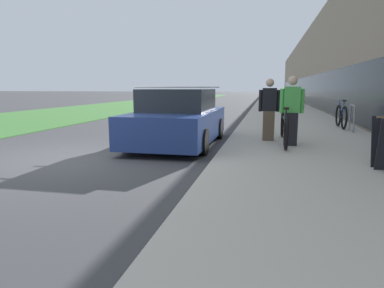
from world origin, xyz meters
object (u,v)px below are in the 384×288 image
person_rider (291,111)px  person_bystander (269,110)px  bike_rack_hoop (352,115)px  cruiser_bike_nearest (341,116)px  parked_sedan_curbside (178,119)px  tandem_bicycle (284,127)px

person_rider → person_bystander: size_ratio=1.03×
person_rider → bike_rack_hoop: (2.06, 3.15, -0.31)m
cruiser_bike_nearest → parked_sedan_curbside: bearing=-140.4°
person_bystander → cruiser_bike_nearest: size_ratio=0.93×
tandem_bicycle → person_rider: (0.14, -0.37, 0.43)m
tandem_bicycle → person_bystander: person_bystander is taller
tandem_bicycle → person_rider: bearing=-69.7°
bike_rack_hoop → parked_sedan_curbside: bearing=-148.5°
person_rider → bike_rack_hoop: 3.78m
person_bystander → cruiser_bike_nearest: bearing=54.1°
person_bystander → person_rider: bearing=-54.0°
parked_sedan_curbside → cruiser_bike_nearest: bearing=39.6°
cruiser_bike_nearest → person_bystander: bearing=-125.9°
person_rider → parked_sedan_curbside: (-2.82, 0.16, -0.27)m
person_bystander → cruiser_bike_nearest: 4.18m
cruiser_bike_nearest → bike_rack_hoop: bearing=-81.4°
person_rider → parked_sedan_curbside: size_ratio=0.39×
person_rider → person_bystander: bearing=126.0°
tandem_bicycle → bike_rack_hoop: (2.20, 2.79, 0.12)m
tandem_bicycle → person_rider: size_ratio=1.72×
bike_rack_hoop → cruiser_bike_nearest: (-0.14, 0.93, -0.10)m
person_rider → bike_rack_hoop: person_rider is taller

